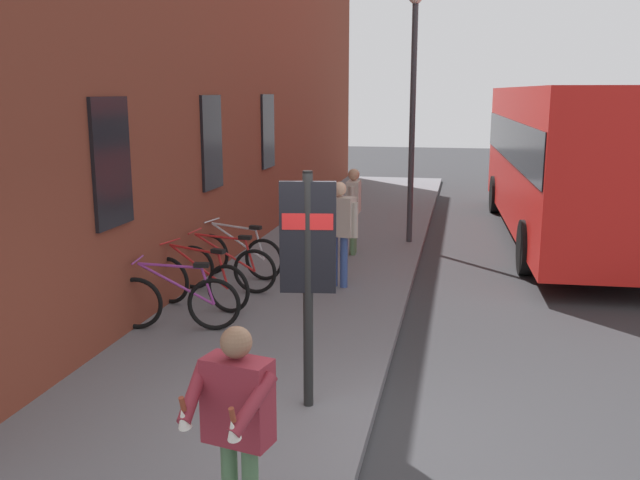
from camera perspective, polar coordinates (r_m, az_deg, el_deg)
name	(u,v)px	position (r m, az deg, el deg)	size (l,w,h in m)	color
ground	(472,284)	(12.30, 12.35, -3.55)	(60.00, 60.00, 0.00)	#2D2D30
sidewalk_pavement	(336,248)	(14.44, 1.35, -0.70)	(24.00, 3.50, 0.12)	slate
station_facade	(252,59)	(15.55, -5.59, 14.57)	(22.00, 0.65, 7.90)	brown
bicycle_under_window	(176,302)	(9.50, -11.77, -4.98)	(0.48, 1.76, 0.97)	black
bicycle_nearest_sign	(198,282)	(10.37, -9.95, -3.46)	(0.59, 1.73, 0.97)	black
bicycle_by_door	(224,268)	(11.18, -7.87, -2.26)	(0.48, 1.77, 0.97)	black
bicycle_far_end	(237,255)	(12.00, -6.82, -1.23)	(0.53, 1.75, 0.97)	black
transit_info_sign	(308,253)	(6.77, -1.00, -1.05)	(0.17, 0.56, 2.40)	black
city_bus	(567,154)	(16.34, 19.63, 6.70)	(10.60, 2.98, 3.35)	red
pedestrian_by_facade	(354,202)	(13.52, 2.77, 3.10)	(0.64, 0.26, 1.68)	#4C724C
pedestrian_near_bus	(339,223)	(11.20, 1.58, 1.38)	(0.36, 0.64, 1.73)	#334C8C
tourist_with_hotdogs	(236,415)	(4.86, -6.88, -14.09)	(0.63, 0.63, 1.62)	#4C724C
street_lamp	(413,96)	(14.61, 7.64, 11.60)	(0.28, 0.28, 5.12)	#333338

